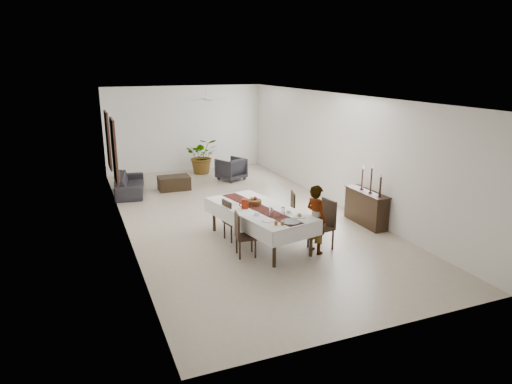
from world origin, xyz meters
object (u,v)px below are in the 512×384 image
object	(u,v)px
woman	(316,219)
sofa	(130,184)
dining_table_top	(259,210)
red_pitcher	(245,204)
sideboard_body	(366,208)

from	to	relation	value
woman	sofa	xyz separation A→B (m)	(-3.17, 6.35, -0.45)
dining_table_top	red_pitcher	world-z (taller)	red_pitcher
red_pitcher	sideboard_body	distance (m)	3.37
dining_table_top	woman	distance (m)	1.34
red_pitcher	sofa	world-z (taller)	red_pitcher
red_pitcher	sideboard_body	xyz separation A→B (m)	(3.33, 0.06, -0.53)
sideboard_body	sofa	bearing A→B (deg)	135.16
sideboard_body	sofa	xyz separation A→B (m)	(-5.26, 5.23, -0.11)
woman	sofa	bearing A→B (deg)	12.98
sofa	dining_table_top	bearing A→B (deg)	-148.23
woman	sideboard_body	size ratio (longest dim) A/B	1.09
red_pitcher	sofa	size ratio (longest dim) A/B	0.10
red_pitcher	sideboard_body	bearing A→B (deg)	1.00
woman	sideboard_body	xyz separation A→B (m)	(2.09, 1.12, -0.34)
sofa	red_pitcher	bearing A→B (deg)	-150.68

